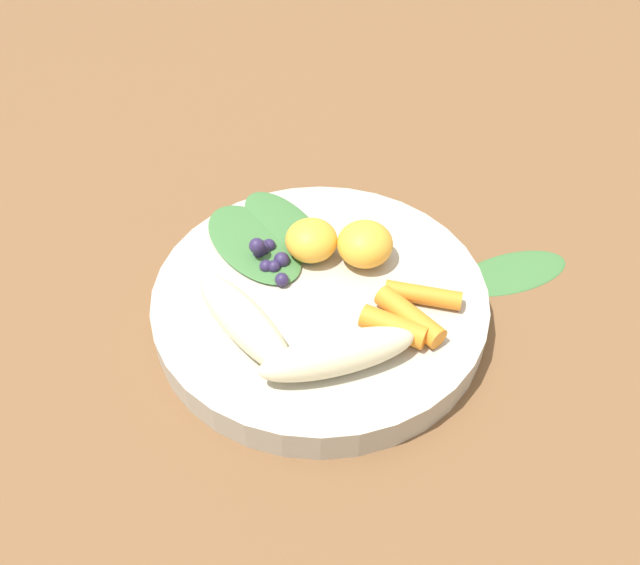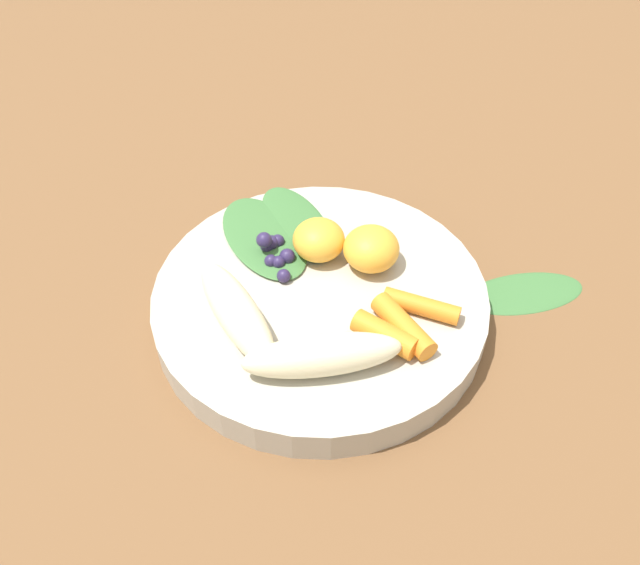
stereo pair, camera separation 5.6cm
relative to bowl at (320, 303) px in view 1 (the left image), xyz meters
name	(u,v)px [view 1 (the left image)]	position (x,y,z in m)	size (l,w,h in m)	color
ground_plane	(320,314)	(0.00, 0.00, -0.01)	(2.40, 2.40, 0.00)	brown
bowl	(320,303)	(0.00, 0.00, 0.00)	(0.28, 0.28, 0.03)	#B2AD9E
banana_peeled_left	(338,354)	(-0.02, -0.08, 0.03)	(0.12, 0.03, 0.03)	beige
banana_peeled_right	(244,321)	(-0.07, -0.02, 0.03)	(0.12, 0.03, 0.03)	beige
orange_segment_near	(311,240)	(0.01, 0.04, 0.03)	(0.05, 0.05, 0.03)	#F4A833
orange_segment_far	(365,244)	(0.05, 0.02, 0.03)	(0.05, 0.05, 0.04)	#F4A833
carrot_front	(394,327)	(0.03, -0.07, 0.02)	(0.02, 0.02, 0.05)	orange
carrot_mid_left	(410,316)	(0.05, -0.06, 0.02)	(0.02, 0.02, 0.06)	orange
carrot_mid_right	(423,295)	(0.07, -0.04, 0.02)	(0.02, 0.02, 0.06)	orange
blueberry_pile	(269,256)	(-0.03, 0.05, 0.02)	(0.03, 0.06, 0.02)	#2D234C
coconut_shred_patch	(252,247)	(-0.04, 0.07, 0.02)	(0.05, 0.05, 0.00)	white
kale_leaf_left	(281,226)	(0.00, 0.09, 0.02)	(0.11, 0.05, 0.01)	#3D7038
kale_leaf_right	(254,243)	(-0.03, 0.07, 0.02)	(0.12, 0.06, 0.01)	#3D7038
kale_leaf_stray	(512,271)	(0.18, -0.02, -0.01)	(0.11, 0.05, 0.01)	#3D7038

